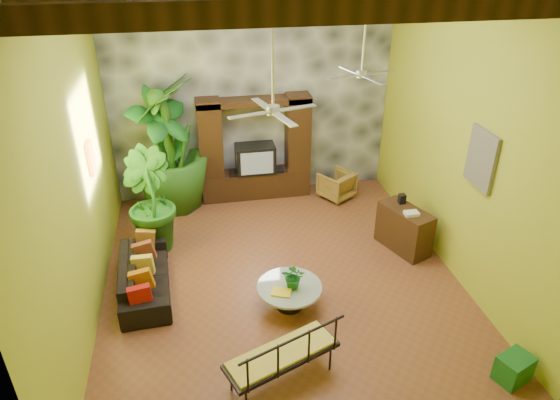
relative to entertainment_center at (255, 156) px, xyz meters
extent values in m
plane|color=brown|center=(0.00, -3.14, -0.97)|extent=(7.00, 7.00, 0.00)
cube|color=#A9AF27|center=(0.00, 0.36, 1.53)|extent=(6.00, 0.02, 5.00)
cube|color=#A9AF27|center=(-3.00, -3.14, 1.53)|extent=(0.02, 7.00, 5.00)
cube|color=#A9AF27|center=(3.00, -3.14, 1.53)|extent=(0.02, 7.00, 5.00)
cube|color=#3A3D42|center=(0.00, 0.30, 1.53)|extent=(5.98, 0.10, 4.98)
cube|color=#361D11|center=(0.00, -5.74, 3.81)|extent=(5.95, 0.16, 0.22)
cube|color=#311C0D|center=(0.00, 0.00, -0.67)|extent=(2.40, 0.50, 0.60)
cube|color=#311C0D|center=(-0.95, 0.00, 0.33)|extent=(0.50, 0.48, 2.00)
cube|color=#311C0D|center=(0.95, 0.00, 0.33)|extent=(0.50, 0.48, 2.00)
cube|color=#311C0D|center=(0.00, 0.00, 1.23)|extent=(2.40, 0.48, 0.12)
cube|color=black|center=(0.00, -0.02, -0.05)|extent=(0.85, 0.52, 0.62)
cube|color=#8C99A8|center=(0.00, -0.29, -0.05)|extent=(0.70, 0.02, 0.50)
cylinder|color=silver|center=(-0.20, -3.54, 3.13)|extent=(0.04, 0.04, 1.80)
cylinder|color=silver|center=(-0.20, -3.54, 2.23)|extent=(0.18, 0.18, 0.12)
cube|color=silver|center=(0.15, -3.44, 2.21)|extent=(0.58, 0.26, 0.01)
cube|color=silver|center=(-0.29, -3.19, 2.21)|extent=(0.26, 0.58, 0.01)
cube|color=silver|center=(-0.55, -3.63, 2.21)|extent=(0.58, 0.26, 0.01)
cube|color=silver|center=(-0.11, -3.88, 2.21)|extent=(0.26, 0.58, 0.01)
cylinder|color=silver|center=(1.60, -1.94, 3.13)|extent=(0.04, 0.04, 1.80)
cylinder|color=silver|center=(1.60, -1.94, 2.23)|extent=(0.18, 0.18, 0.12)
cube|color=silver|center=(1.95, -1.84, 2.21)|extent=(0.58, 0.26, 0.01)
cube|color=silver|center=(1.51, -1.59, 2.21)|extent=(0.26, 0.58, 0.01)
cube|color=silver|center=(1.25, -2.03, 2.21)|extent=(0.58, 0.26, 0.01)
cube|color=silver|center=(1.69, -2.28, 2.21)|extent=(0.26, 0.58, 0.01)
cube|color=#BA7F15|center=(-2.96, -2.14, 1.13)|extent=(0.06, 0.32, 0.55)
cube|color=#275391|center=(2.96, -3.74, 1.33)|extent=(0.06, 0.70, 0.90)
imported|color=black|center=(-2.30, -2.99, -0.67)|extent=(0.89, 2.03, 0.58)
imported|color=brown|center=(1.77, -0.43, -0.66)|extent=(0.92, 0.92, 0.62)
imported|color=#1C6B1E|center=(-1.92, -0.26, 0.36)|extent=(1.68, 1.60, 2.64)
imported|color=#21641A|center=(-2.21, -1.67, 0.01)|extent=(1.33, 1.37, 1.95)
imported|color=#285D18|center=(-1.81, -0.13, 0.46)|extent=(1.91, 1.91, 2.85)
cylinder|color=black|center=(-0.01, -3.86, -0.79)|extent=(0.44, 0.44, 0.36)
cylinder|color=#B6C3BE|center=(-0.01, -3.86, -0.59)|extent=(1.04, 1.04, 0.04)
imported|color=#196120|center=(0.05, -3.88, -0.36)|extent=(0.45, 0.41, 0.40)
cube|color=#F8FF1B|center=(-0.17, -4.00, -0.55)|extent=(0.35, 0.31, 0.03)
cube|color=black|center=(-0.41, -5.30, -0.52)|extent=(1.62, 1.05, 0.06)
cube|color=gold|center=(-0.41, -5.30, -0.48)|extent=(1.53, 0.97, 0.06)
cube|color=black|center=(-0.41, -5.58, -0.25)|extent=(1.45, 0.61, 0.54)
cube|color=#3A2412|center=(2.43, -2.62, -0.54)|extent=(0.83, 1.16, 0.84)
cube|color=#207A30|center=(2.65, -5.86, -0.77)|extent=(0.54, 0.48, 0.39)
camera|label=1|loc=(-1.31, -9.96, 4.43)|focal=32.00mm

